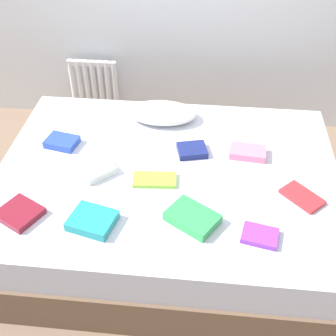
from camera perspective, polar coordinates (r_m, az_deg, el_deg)
ground_plane at (r=2.85m, az=-0.10°, el=-8.02°), size 8.00×8.00×0.00m
bed at (r=2.67m, az=-0.11°, el=-4.50°), size 2.00×1.50×0.50m
radiator at (r=3.69m, az=-9.62°, el=10.47°), size 0.39×0.04×0.45m
pillow at (r=2.90m, az=-0.81°, el=7.23°), size 0.45×0.27×0.10m
textbook_red at (r=2.44m, az=17.10°, el=-3.61°), size 0.24×0.25×0.02m
textbook_teal at (r=2.22m, az=-9.85°, el=-6.78°), size 0.26×0.23×0.05m
textbook_green at (r=2.21m, az=3.21°, el=-6.49°), size 0.30×0.28×0.05m
textbook_blue at (r=2.76m, az=-13.69°, el=3.33°), size 0.21×0.17×0.04m
textbook_navy at (r=2.63m, az=3.16°, el=2.34°), size 0.20×0.18×0.04m
textbook_white at (r=2.50m, az=-9.18°, el=-0.33°), size 0.23×0.22×0.04m
textbook_pink at (r=2.64m, az=10.37°, el=2.04°), size 0.22×0.15×0.04m
textbook_maroon at (r=2.36m, az=-18.82°, el=-5.60°), size 0.26×0.25×0.04m
textbook_purple at (r=2.18m, az=11.91°, el=-8.64°), size 0.20×0.16×0.03m
textbook_lime at (r=2.43m, az=-1.75°, el=-1.54°), size 0.25×0.14×0.02m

